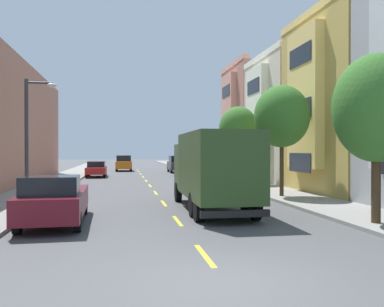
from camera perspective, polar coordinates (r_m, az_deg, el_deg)
name	(u,v)px	position (r m, az deg, el deg)	size (l,w,h in m)	color
ground_plane	(144,178)	(38.00, -6.61, -3.42)	(160.00, 160.00, 0.00)	#4C4C4F
sidewalk_left	(60,180)	(36.31, -17.73, -3.51)	(3.20, 120.00, 0.14)	gray
sidewalk_right	(225,178)	(37.08, 4.60, -3.41)	(3.20, 120.00, 0.14)	gray
lane_centerline_dashes	(148,183)	(32.52, -6.11, -4.07)	(0.14, 47.20, 0.01)	yellow
townhouse_third_cream	(319,122)	(34.88, 17.17, 4.20)	(10.81, 8.42, 10.12)	beige
townhouse_fourth_terracotta	(281,122)	(42.85, 12.21, 4.23)	(11.23, 8.42, 11.20)	#B27560
street_tree_nearest	(376,108)	(15.18, 24.07, 5.70)	(2.87, 2.87, 5.67)	#47331E
street_tree_second	(282,117)	(22.56, 12.28, 5.01)	(2.94, 2.94, 5.89)	#47331E
street_tree_third	(238,129)	(30.38, 6.43, 3.42)	(2.84, 2.84, 5.63)	#47331E
street_lamp	(31,131)	(19.39, -21.35, 2.94)	(1.35, 0.28, 5.54)	#38383D
delivery_box_truck	(212,166)	(17.53, 2.85, -1.80)	(2.47, 8.01, 3.28)	#2D471E
parked_pickup_burgundy	(55,200)	(15.20, -18.44, -6.15)	(2.16, 5.36, 1.73)	maroon
parked_suv_charcoal	(177,164)	(47.78, -2.04, -1.44)	(1.98, 4.81, 1.93)	#333338
parked_wagon_red	(96,168)	(40.89, -13.05, -2.03)	(1.85, 4.71, 1.50)	#AD1E1E
parked_pickup_teal	(189,168)	(40.28, -0.41, -2.02)	(2.13, 5.35, 1.73)	#195B60
parked_hatchback_champagne	(224,180)	(25.65, 4.50, -3.60)	(1.84, 4.04, 1.50)	tan
moving_orange_sedan	(124,163)	(51.88, -9.41, -1.30)	(1.95, 4.80, 1.93)	orange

